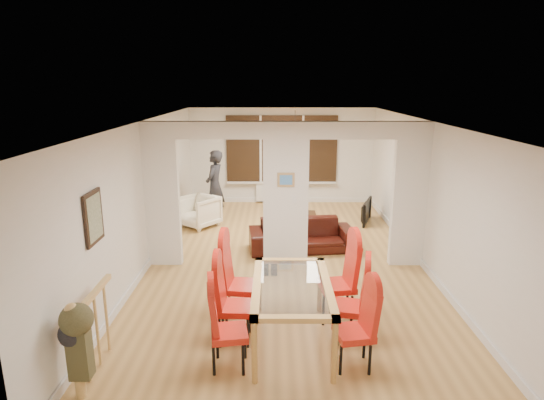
{
  "coord_description": "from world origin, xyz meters",
  "views": [
    {
      "loc": [
        -0.21,
        -7.84,
        3.23
      ],
      "look_at": [
        -0.25,
        0.6,
        1.06
      ],
      "focal_mm": 30.0,
      "sensor_mm": 36.0,
      "label": 1
    }
  ],
  "objects_px": {
    "coffee_table": "(295,218)",
    "dining_chair_lb": "(234,302)",
    "dining_chair_rb": "(350,302)",
    "person": "(215,186)",
    "bottle": "(301,208)",
    "dining_chair_lc": "(241,280)",
    "armchair": "(199,211)",
    "dining_chair_ra": "(354,327)",
    "sofa": "(302,235)",
    "bowl": "(291,212)",
    "dining_table": "(292,313)",
    "dining_chair_rc": "(337,280)",
    "dining_chair_la": "(229,327)",
    "television": "(363,211)"
  },
  "relations": [
    {
      "from": "coffee_table",
      "to": "dining_chair_lb",
      "type": "bearing_deg",
      "value": -101.07
    },
    {
      "from": "dining_chair_rb",
      "to": "coffee_table",
      "type": "xyz_separation_m",
      "value": [
        -0.47,
        5.13,
        -0.41
      ]
    },
    {
      "from": "person",
      "to": "coffee_table",
      "type": "bearing_deg",
      "value": 99.92
    },
    {
      "from": "dining_chair_rb",
      "to": "bottle",
      "type": "relative_size",
      "value": 3.6
    },
    {
      "from": "dining_chair_lc",
      "to": "armchair",
      "type": "relative_size",
      "value": 1.48
    },
    {
      "from": "dining_chair_ra",
      "to": "sofa",
      "type": "height_order",
      "value": "dining_chair_ra"
    },
    {
      "from": "dining_chair_ra",
      "to": "coffee_table",
      "type": "relative_size",
      "value": 1.04
    },
    {
      "from": "bowl",
      "to": "person",
      "type": "bearing_deg",
      "value": 175.8
    },
    {
      "from": "dining_table",
      "to": "dining_chair_lb",
      "type": "distance_m",
      "value": 0.74
    },
    {
      "from": "dining_chair_ra",
      "to": "coffee_table",
      "type": "height_order",
      "value": "dining_chair_ra"
    },
    {
      "from": "dining_chair_lc",
      "to": "dining_chair_ra",
      "type": "relative_size",
      "value": 1.15
    },
    {
      "from": "dining_table",
      "to": "armchair",
      "type": "bearing_deg",
      "value": 111.98
    },
    {
      "from": "dining_chair_lb",
      "to": "dining_chair_ra",
      "type": "relative_size",
      "value": 1.06
    },
    {
      "from": "dining_chair_rc",
      "to": "bowl",
      "type": "distance_m",
      "value": 4.63
    },
    {
      "from": "dining_chair_la",
      "to": "coffee_table",
      "type": "distance_m",
      "value": 5.84
    },
    {
      "from": "television",
      "to": "coffee_table",
      "type": "height_order",
      "value": "television"
    },
    {
      "from": "armchair",
      "to": "television",
      "type": "height_order",
      "value": "armchair"
    },
    {
      "from": "dining_table",
      "to": "coffee_table",
      "type": "xyz_separation_m",
      "value": [
        0.28,
        5.21,
        -0.29
      ]
    },
    {
      "from": "dining_chair_lc",
      "to": "dining_chair_rc",
      "type": "distance_m",
      "value": 1.33
    },
    {
      "from": "dining_chair_lc",
      "to": "dining_chair_rc",
      "type": "xyz_separation_m",
      "value": [
        1.32,
        0.03,
        -0.0
      ]
    },
    {
      "from": "dining_chair_rc",
      "to": "television",
      "type": "distance_m",
      "value": 4.77
    },
    {
      "from": "armchair",
      "to": "dining_chair_lb",
      "type": "bearing_deg",
      "value": -37.52
    },
    {
      "from": "dining_table",
      "to": "person",
      "type": "height_order",
      "value": "person"
    },
    {
      "from": "dining_chair_lc",
      "to": "person",
      "type": "relative_size",
      "value": 0.69
    },
    {
      "from": "sofa",
      "to": "bowl",
      "type": "relative_size",
      "value": 8.96
    },
    {
      "from": "dining_chair_la",
      "to": "bowl",
      "type": "xyz_separation_m",
      "value": [
        0.93,
        5.74,
        -0.26
      ]
    },
    {
      "from": "sofa",
      "to": "bottle",
      "type": "distance_m",
      "value": 1.8
    },
    {
      "from": "dining_chair_lc",
      "to": "person",
      "type": "bearing_deg",
      "value": 108.46
    },
    {
      "from": "dining_table",
      "to": "armchair",
      "type": "relative_size",
      "value": 2.19
    },
    {
      "from": "person",
      "to": "television",
      "type": "relative_size",
      "value": 1.79
    },
    {
      "from": "sofa",
      "to": "person",
      "type": "relative_size",
      "value": 1.21
    },
    {
      "from": "dining_chair_la",
      "to": "sofa",
      "type": "relative_size",
      "value": 0.5
    },
    {
      "from": "dining_chair_lb",
      "to": "dining_chair_rb",
      "type": "height_order",
      "value": "dining_chair_lb"
    },
    {
      "from": "dining_chair_la",
      "to": "sofa",
      "type": "bearing_deg",
      "value": 65.4
    },
    {
      "from": "dining_chair_la",
      "to": "armchair",
      "type": "bearing_deg",
      "value": 93.53
    },
    {
      "from": "person",
      "to": "dining_chair_la",
      "type": "bearing_deg",
      "value": 22.75
    },
    {
      "from": "dining_chair_la",
      "to": "coffee_table",
      "type": "relative_size",
      "value": 1.05
    },
    {
      "from": "sofa",
      "to": "dining_chair_ra",
      "type": "bearing_deg",
      "value": -91.16
    },
    {
      "from": "person",
      "to": "coffee_table",
      "type": "distance_m",
      "value": 2.06
    },
    {
      "from": "dining_chair_ra",
      "to": "dining_chair_rc",
      "type": "height_order",
      "value": "dining_chair_rc"
    },
    {
      "from": "bottle",
      "to": "bowl",
      "type": "relative_size",
      "value": 1.27
    },
    {
      "from": "dining_chair_lc",
      "to": "dining_chair_ra",
      "type": "distance_m",
      "value": 1.77
    },
    {
      "from": "dining_chair_lb",
      "to": "dining_chair_ra",
      "type": "distance_m",
      "value": 1.53
    },
    {
      "from": "television",
      "to": "bowl",
      "type": "bearing_deg",
      "value": 110.32
    },
    {
      "from": "dining_chair_lc",
      "to": "dining_chair_la",
      "type": "bearing_deg",
      "value": -86.06
    },
    {
      "from": "dining_chair_la",
      "to": "bowl",
      "type": "distance_m",
      "value": 5.82
    },
    {
      "from": "dining_table",
      "to": "bowl",
      "type": "bearing_deg",
      "value": 87.92
    },
    {
      "from": "dining_chair_ra",
      "to": "person",
      "type": "xyz_separation_m",
      "value": [
        -2.34,
        5.86,
        0.34
      ]
    },
    {
      "from": "dining_chair_ra",
      "to": "bowl",
      "type": "distance_m",
      "value": 5.75
    },
    {
      "from": "television",
      "to": "dining_chair_rc",
      "type": "bearing_deg",
      "value": -174.95
    }
  ]
}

